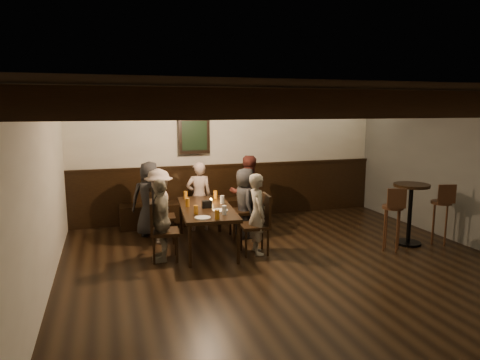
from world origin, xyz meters
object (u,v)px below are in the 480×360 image
object	(u,v)px
person_right_far	(258,214)
chair_left_near	(162,226)
dining_table	(206,210)
bar_stool_right	(440,222)
person_bench_right	(247,193)
high_top_table	(410,205)
chair_left_far	(164,242)
person_right_near	(245,203)
person_left_far	(161,220)
chair_right_far	(256,236)
person_bench_centre	(199,196)
chair_right_near	(243,220)
bar_stool_left	(392,227)
person_left_near	(159,206)
person_bench_left	(150,199)

from	to	relation	value
person_right_far	chair_left_near	bearing A→B (deg)	58.51
dining_table	bar_stool_right	bearing A→B (deg)	-9.46
chair_left_near	person_bench_right	size ratio (longest dim) A/B	0.65
chair_left_near	bar_stool_right	xyz separation A→B (m)	(4.49, -1.53, 0.11)
high_top_table	person_bench_right	bearing A→B (deg)	144.41
chair_left_far	person_right_near	world-z (taller)	person_right_near
person_left_far	person_right_far	world-z (taller)	person_right_far
chair_right_far	person_bench_right	bearing A→B (deg)	-7.59
chair_right_far	person_bench_centre	size ratio (longest dim) A/B	0.73
chair_right_near	person_right_near	world-z (taller)	person_right_near
bar_stool_left	bar_stool_right	xyz separation A→B (m)	(1.00, 0.05, 0.00)
person_left_near	person_right_near	distance (m)	1.50
chair_right_near	person_left_far	distance (m)	1.75
person_right_far	bar_stool_right	bearing A→B (deg)	-93.61
chair_right_far	person_bench_centre	distance (m)	1.70
dining_table	person_bench_centre	bearing A→B (deg)	90.00
person_right_near	bar_stool_left	bearing A→B (deg)	-120.03
person_bench_centre	bar_stool_right	bearing A→B (deg)	156.42
person_left_near	person_left_far	bearing A→B (deg)	0.00
person_left_far	person_right_near	world-z (taller)	person_left_far
chair_left_far	person_bench_centre	bearing A→B (deg)	154.38
chair_left_near	person_bench_right	distance (m)	1.73
chair_right_far	person_right_far	xyz separation A→B (m)	(0.03, -0.00, 0.35)
person_bench_left	person_left_far	distance (m)	1.36
chair_left_far	person_bench_left	world-z (taller)	person_bench_left
dining_table	person_left_near	distance (m)	0.87
dining_table	bar_stool_left	xyz separation A→B (m)	(2.81, -1.06, -0.24)
chair_left_near	person_left_far	distance (m)	0.96
bar_stool_left	bar_stool_right	size ratio (longest dim) A/B	1.00
person_bench_centre	person_right_far	size ratio (longest dim) A/B	1.02
dining_table	bar_stool_left	distance (m)	3.02
person_left_far	person_bench_centre	bearing A→B (deg)	153.43
person_bench_left	person_left_far	size ratio (longest dim) A/B	1.08
high_top_table	dining_table	bearing A→B (deg)	165.47
person_left_near	person_left_far	size ratio (longest dim) A/B	1.02
chair_right_near	bar_stool_right	world-z (taller)	bar_stool_right
person_right_far	bar_stool_left	bearing A→B (deg)	-99.06
high_top_table	person_left_near	bearing A→B (deg)	161.07
person_left_near	high_top_table	bearing A→B (deg)	76.52
dining_table	chair_left_near	world-z (taller)	chair_left_near
chair_left_far	bar_stool_right	distance (m)	4.62
person_right_near	high_top_table	size ratio (longest dim) A/B	1.20
person_right_near	chair_left_near	bearing A→B (deg)	90.00
dining_table	person_left_near	bearing A→B (deg)	149.04
dining_table	chair_left_far	bearing A→B (deg)	-147.97
high_top_table	bar_stool_right	distance (m)	0.60
person_bench_left	person_bench_centre	xyz separation A→B (m)	(0.91, 0.06, -0.02)
chair_right_far	bar_stool_left	bearing A→B (deg)	-98.93
chair_left_far	high_top_table	xyz separation A→B (m)	(4.07, -0.48, 0.40)
chair_right_far	chair_left_far	bearing A→B (deg)	90.00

